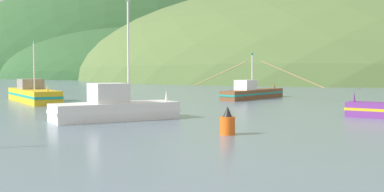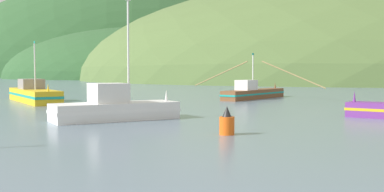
% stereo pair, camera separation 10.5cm
% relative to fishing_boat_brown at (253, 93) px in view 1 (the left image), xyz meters
% --- Properties ---
extents(hill_mid_left, '(118.78, 95.03, 42.48)m').
position_rel_fishing_boat_brown_xyz_m(hill_mid_left, '(-56.60, 135.21, -0.66)').
color(hill_mid_left, '#2D562D').
rests_on(hill_mid_left, ground).
extents(hill_far_right, '(184.60, 147.68, 63.75)m').
position_rel_fishing_boat_brown_xyz_m(hill_far_right, '(25.06, 110.45, -0.66)').
color(hill_far_right, '#516B38').
rests_on(hill_far_right, ground).
extents(hill_far_center, '(198.52, 158.81, 107.08)m').
position_rel_fishing_boat_brown_xyz_m(hill_far_center, '(-103.12, 209.18, -0.66)').
color(hill_far_center, '#2D562D').
rests_on(hill_far_center, ground).
extents(fishing_boat_brown, '(14.45, 11.07, 4.90)m').
position_rel_fishing_boat_brown_xyz_m(fishing_boat_brown, '(0.00, 0.00, 0.00)').
color(fishing_boat_brown, brown).
rests_on(fishing_boat_brown, ground).
extents(fishing_boat_yellow, '(10.11, 10.50, 5.81)m').
position_rel_fishing_boat_brown_xyz_m(fishing_boat_yellow, '(-20.37, -9.61, 0.09)').
color(fishing_boat_yellow, gold).
rests_on(fishing_boat_yellow, ground).
extents(fishing_boat_white, '(7.39, 7.01, 7.49)m').
position_rel_fishing_boat_brown_xyz_m(fishing_boat_white, '(-6.63, -23.37, 0.08)').
color(fishing_boat_white, white).
rests_on(fishing_boat_white, ground).
extents(channel_buoy, '(0.71, 0.71, 1.35)m').
position_rel_fishing_boat_brown_xyz_m(channel_buoy, '(0.94, -28.37, -0.12)').
color(channel_buoy, '#E55914').
rests_on(channel_buoy, ground).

